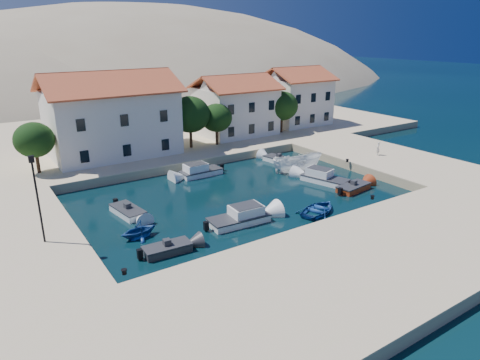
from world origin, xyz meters
The scene contains 23 objects.
ground centered at (0.00, 0.00, 0.00)m, with size 400.00×400.00×0.00m, color black.
quay_south centered at (0.00, -6.00, 0.50)m, with size 52.00×12.00×1.00m, color beige.
quay_east centered at (20.50, 10.00, 0.50)m, with size 11.00×20.00×1.00m, color beige.
quay_west centered at (-19.00, 10.00, 0.50)m, with size 8.00×20.00×1.00m, color beige.
quay_north centered at (2.00, 38.00, 0.50)m, with size 80.00×36.00×1.00m, color beige.
hills centered at (20.64, 123.62, -23.40)m, with size 254.00×176.00×99.00m.
building_left centered at (-6.00, 28.00, 5.94)m, with size 14.70×9.45×9.70m.
building_mid centered at (12.00, 29.00, 5.22)m, with size 10.50×8.40×8.30m.
building_right centered at (24.00, 30.00, 5.47)m, with size 9.45×8.40×8.80m.
trees centered at (4.51, 25.46, 4.84)m, with size 37.30×5.30×6.45m.
lamppost centered at (-17.50, 8.00, 4.75)m, with size 0.35×0.25×6.22m.
bollards centered at (2.80, 3.87, 1.15)m, with size 29.36×9.56×0.30m.
motorboat_grey_sw centered at (-10.30, 3.53, 0.30)m, with size 3.46×1.68×1.25m.
cabin_cruiser_south centered at (-3.33, 4.89, 0.48)m, with size 5.17×2.44×1.60m.
rowboat_south centered at (3.65, 2.90, 0.00)m, with size 3.02×4.23×0.88m, color navy.
motorboat_red_se centered at (10.35, 5.04, 0.29)m, with size 3.94×2.18×1.25m.
cabin_cruiser_east centered at (9.67, 8.33, 0.48)m, with size 3.32×5.28×1.60m.
boat_east centered at (9.60, 12.67, 0.00)m, with size 2.18×5.80×2.24m, color white.
motorboat_white_ne centered at (10.30, 16.79, 0.29)m, with size 2.45×4.09×1.25m.
rowboat_west centered at (-11.08, 6.99, 0.00)m, with size 2.45×2.84×1.50m, color navy.
motorboat_white_west centered at (-10.31, 11.61, 0.29)m, with size 2.21×4.01×1.25m.
cabin_cruiser_north centered at (0.08, 17.60, 0.48)m, with size 4.68×2.08×1.60m.
pedestrian centered at (19.81, 10.03, 1.81)m, with size 0.59×0.39×1.61m, color beige.
Camera 1 is at (-20.91, -21.85, 14.82)m, focal length 32.00 mm.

